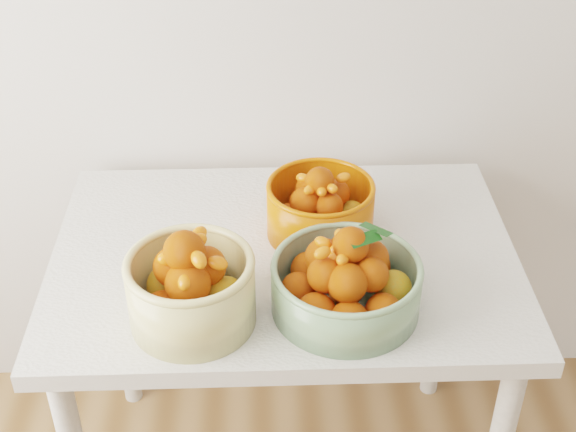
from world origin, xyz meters
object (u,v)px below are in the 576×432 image
(table, at_px, (284,286))
(bowl_orange, at_px, (320,208))
(bowl_cream, at_px, (191,288))
(bowl_green, at_px, (346,282))

(table, bearing_deg, bowl_orange, 39.91)
(bowl_cream, bearing_deg, bowl_orange, 46.53)
(table, xyz_separation_m, bowl_cream, (-0.18, -0.21, 0.18))
(bowl_orange, bearing_deg, table, -140.09)
(bowl_green, height_order, bowl_orange, bowl_green)
(table, xyz_separation_m, bowl_orange, (0.08, 0.07, 0.16))
(bowl_green, bearing_deg, bowl_cream, -175.44)
(table, height_order, bowl_cream, bowl_cream)
(table, distance_m, bowl_orange, 0.19)
(table, distance_m, bowl_cream, 0.33)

